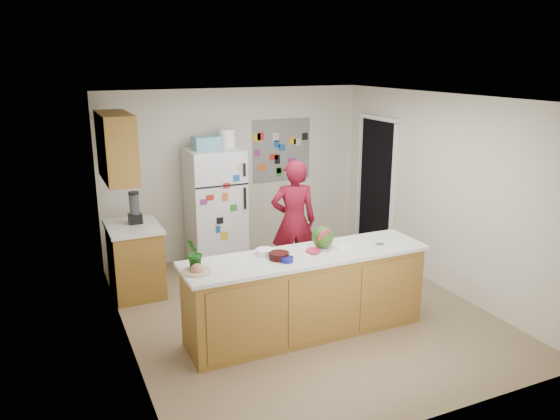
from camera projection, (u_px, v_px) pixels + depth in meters
name	position (u px, v px, depth m)	size (l,w,h in m)	color
floor	(302.00, 311.00, 6.52)	(4.00, 4.50, 0.02)	brown
wall_back	(235.00, 173.00, 8.16)	(4.00, 0.02, 2.50)	beige
wall_left	(121.00, 233.00, 5.38)	(0.02, 4.50, 2.50)	beige
wall_right	(443.00, 193.00, 6.97)	(0.02, 4.50, 2.50)	beige
ceiling	(304.00, 97.00, 5.84)	(4.00, 4.50, 0.02)	white
doorway	(377.00, 187.00, 8.30)	(0.03, 0.85, 2.04)	black
peninsula_base	(306.00, 296.00, 5.88)	(2.60, 0.62, 0.88)	brown
peninsula_top	(307.00, 256.00, 5.75)	(2.68, 0.70, 0.04)	silver
side_counter_base	(136.00, 261.00, 6.91)	(0.60, 0.80, 0.86)	brown
side_counter_top	(133.00, 227.00, 6.79)	(0.64, 0.84, 0.04)	silver
upper_cabinets	(116.00, 147.00, 6.42)	(0.35, 1.00, 0.80)	brown
refrigerator	(215.00, 208.00, 7.76)	(0.75, 0.70, 1.70)	silver
fridge_top_bin	(206.00, 143.00, 7.46)	(0.35, 0.28, 0.18)	#5999B2
photo_collage	(282.00, 150.00, 8.36)	(0.95, 0.01, 0.95)	slate
person	(294.00, 222.00, 7.21)	(0.60, 0.40, 1.65)	maroon
blender_appliance	(135.00, 209.00, 6.83)	(0.12, 0.12, 0.38)	black
cutting_board	(319.00, 249.00, 5.86)	(0.37, 0.28, 0.01)	white
watermelon	(323.00, 237.00, 5.87)	(0.24, 0.24, 0.24)	#245911
watermelon_slice	(313.00, 251.00, 5.78)	(0.16, 0.16, 0.02)	red
cherry_bowl	(279.00, 256.00, 5.59)	(0.21, 0.21, 0.07)	black
white_bowl	(265.00, 252.00, 5.72)	(0.19, 0.19, 0.06)	white
cobalt_bowl	(287.00, 259.00, 5.52)	(0.13, 0.13, 0.05)	navy
plate	(197.00, 272.00, 5.25)	(0.28, 0.28, 0.02)	#B5AA8C
paper_towel	(341.00, 248.00, 5.90)	(0.16, 0.14, 0.02)	white
keys	(380.00, 244.00, 6.03)	(0.09, 0.04, 0.01)	gray
potted_plant	(194.00, 253.00, 5.27)	(0.19, 0.15, 0.34)	#1B4913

